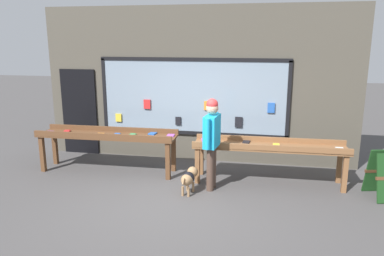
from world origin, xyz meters
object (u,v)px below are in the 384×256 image
Objects in this scene: display_table_left at (107,138)px; small_dog at (189,177)px; display_table_right at (270,149)px; person_browsing at (212,137)px.

display_table_left is 4.76× the size of small_dog.
small_dog is at bearing -150.80° from display_table_right.
person_browsing is (2.34, -0.54, 0.29)m from display_table_left.
display_table_left is 1.00× the size of display_table_right.
display_table_left is 2.17m from small_dog.
display_table_left is at bearing 75.98° from small_dog.
display_table_left is at bearing 84.20° from person_browsing.
display_table_left is 1.71× the size of person_browsing.
display_table_left is 2.42m from person_browsing.
display_table_right is at bearing -56.47° from person_browsing.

